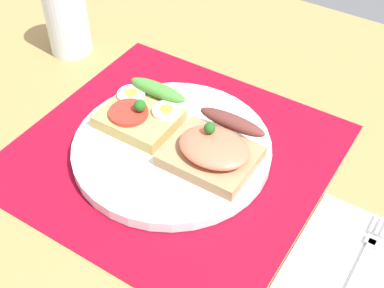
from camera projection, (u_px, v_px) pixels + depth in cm
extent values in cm
cube|color=#A07945|center=(172.00, 163.00, 68.25)|extent=(120.00, 90.00, 3.20)
cube|color=maroon|center=(172.00, 153.00, 67.03)|extent=(37.55, 35.91, 0.30)
cylinder|color=white|center=(172.00, 148.00, 66.40)|extent=(25.03, 25.03, 1.52)
cube|color=tan|center=(139.00, 118.00, 67.93)|extent=(9.68, 7.83, 1.80)
cylinder|color=red|center=(130.00, 111.00, 67.11)|extent=(5.07, 5.07, 0.60)
ellipsoid|color=#448C32|center=(158.00, 90.00, 69.29)|extent=(8.51, 2.20, 1.80)
sphere|color=#1E5919|center=(140.00, 106.00, 66.21)|extent=(1.60, 1.60, 1.60)
cylinder|color=white|center=(131.00, 94.00, 69.64)|extent=(3.73, 3.73, 0.50)
cylinder|color=yellow|center=(131.00, 92.00, 69.41)|extent=(1.68, 1.68, 0.16)
cylinder|color=white|center=(167.00, 111.00, 67.27)|extent=(3.73, 3.73, 0.50)
cylinder|color=yellow|center=(166.00, 109.00, 67.04)|extent=(1.68, 1.68, 0.16)
cube|color=#A57D55|center=(212.00, 154.00, 63.38)|extent=(10.69, 8.57, 1.60)
ellipsoid|color=#F2674A|center=(216.00, 145.00, 61.96)|extent=(8.77, 6.86, 1.93)
ellipsoid|color=brown|center=(232.00, 122.00, 65.04)|extent=(9.09, 2.20, 1.80)
sphere|color=#1E5919|center=(210.00, 128.00, 61.67)|extent=(1.40, 1.40, 1.40)
cube|color=white|center=(365.00, 267.00, 54.78)|extent=(14.67, 14.58, 0.60)
cube|color=#B7B7BC|center=(355.00, 279.00, 53.23)|extent=(0.80, 11.41, 0.32)
cube|color=#B7B7BC|center=(374.00, 239.00, 56.81)|extent=(1.50, 1.20, 0.32)
cube|color=#B7B7BC|center=(374.00, 223.00, 58.28)|extent=(0.32, 2.80, 0.32)
cube|color=#B7B7BC|center=(380.00, 226.00, 58.03)|extent=(0.32, 2.80, 0.32)
cylinder|color=silver|center=(67.00, 19.00, 80.25)|extent=(6.47, 6.47, 10.84)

